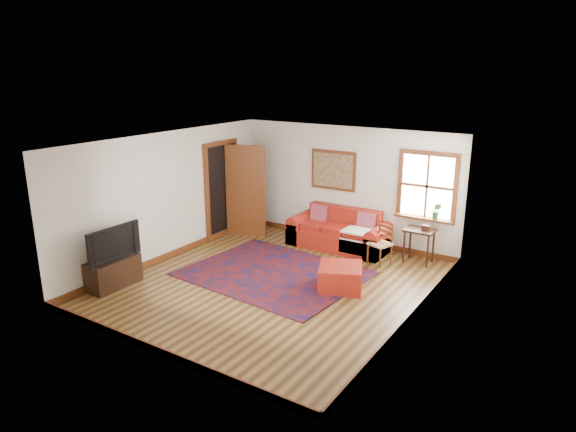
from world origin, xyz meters
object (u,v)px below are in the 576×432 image
Objects in this scene: red_ottoman at (340,277)px; side_table at (419,235)px; ladder_back_chair at (382,242)px; media_cabinet at (113,273)px; red_leather_sofa at (339,235)px.

red_ottoman is 2.07m from side_table.
ladder_back_chair reaches higher than media_cabinet.
red_leather_sofa is 1.73m from side_table.
red_leather_sofa is at bearing 93.45° from red_ottoman.
red_leather_sofa is 3.08× the size of side_table.
ladder_back_chair reaches higher than side_table.
red_ottoman is 3.92m from media_cabinet.
red_leather_sofa reaches higher than side_table.
media_cabinet is (-2.36, -3.92, -0.02)m from red_leather_sofa.
media_cabinet is at bearing -134.63° from ladder_back_chair.
red_leather_sofa reaches higher than media_cabinet.
red_leather_sofa is 2.26× the size of media_cabinet.
side_table is 0.73× the size of media_cabinet.
red_leather_sofa reaches higher than red_ottoman.
red_ottoman is 1.49m from ladder_back_chair.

